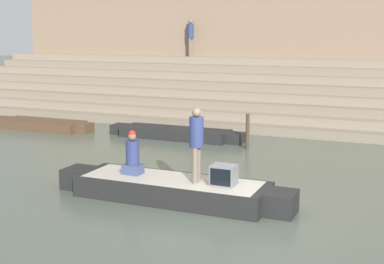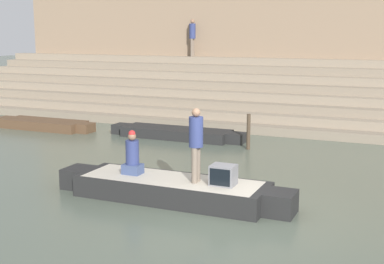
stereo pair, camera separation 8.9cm
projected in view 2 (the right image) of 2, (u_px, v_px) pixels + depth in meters
name	position (u px, v px, depth m)	size (l,w,h in m)	color
ground_plane	(233.00, 217.00, 11.30)	(120.00, 120.00, 0.00)	#566051
ghat_steps	(332.00, 102.00, 22.49)	(36.00, 5.55, 2.66)	gray
back_wall	(344.00, 40.00, 24.32)	(34.20, 1.28, 7.07)	#937A60
rowboat_main	(171.00, 189.00, 12.45)	(5.82, 1.52, 0.51)	black
person_standing	(196.00, 140.00, 11.96)	(0.32, 0.32, 1.70)	#756656
person_rowing	(132.00, 156.00, 12.76)	(0.45, 0.35, 1.07)	#3D4C75
tv_set	(223.00, 175.00, 11.87)	(0.55, 0.45, 0.46)	slate
moored_boat_shore	(176.00, 133.00, 19.71)	(5.23, 1.20, 0.36)	black
moored_boat_distant	(44.00, 124.00, 21.58)	(4.52, 1.20, 0.36)	brown
mooring_post	(248.00, 132.00, 17.75)	(0.12, 0.12, 1.19)	#473828
person_on_steps	(192.00, 35.00, 26.24)	(0.31, 0.31, 1.81)	#756656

